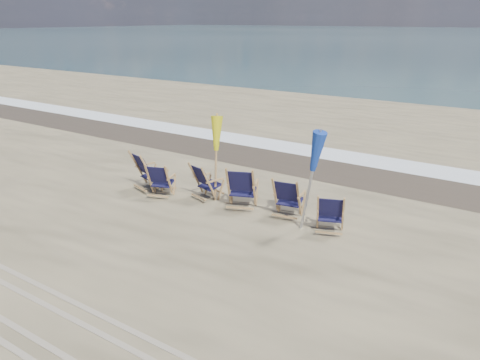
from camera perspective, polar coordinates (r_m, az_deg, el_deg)
The scene contains 11 objects.
surf_foam at distance 16.07m, azimuth 12.15°, elevation 2.93°, with size 200.00×1.40×0.01m, color silver.
wet_sand_strip at distance 14.73m, azimuth 9.95°, elevation 1.60°, with size 200.00×2.60×0.00m, color #42362A.
tire_tracks at distance 7.80m, azimuth -21.70°, elevation -16.47°, with size 80.00×1.30×0.01m, color gray, non-canonical shape.
beach_chair_0 at distance 12.32m, azimuth -10.99°, elevation 0.71°, with size 0.70×0.79×1.10m, color black, non-canonical shape.
beach_chair_1 at distance 11.93m, azimuth -8.70°, elevation -0.16°, with size 0.61×0.68×0.95m, color black, non-canonical shape.
beach_chair_2 at distance 11.55m, azimuth -3.84°, elevation -0.56°, with size 0.62×0.70×0.97m, color black, non-canonical shape.
beach_chair_3 at distance 11.02m, azimuth 1.71°, elevation -1.14°, with size 0.71×0.80×1.11m, color black, non-canonical shape.
beach_chair_4 at distance 10.58m, azimuth 7.17°, elevation -2.45°, with size 0.65×0.73×1.01m, color black, non-canonical shape.
beach_chair_5 at distance 10.03m, azimuth 12.45°, elevation -4.25°, with size 0.60×0.68×0.94m, color black, non-canonical shape.
umbrella_yellow at distance 11.54m, azimuth -3.01°, elevation 5.10°, with size 0.30×0.30×2.10m.
umbrella_blue at distance 9.68m, azimuth 8.65°, elevation 3.08°, with size 0.30×0.30×2.26m.
Camera 1 is at (5.54, -6.13, 4.38)m, focal length 35.00 mm.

